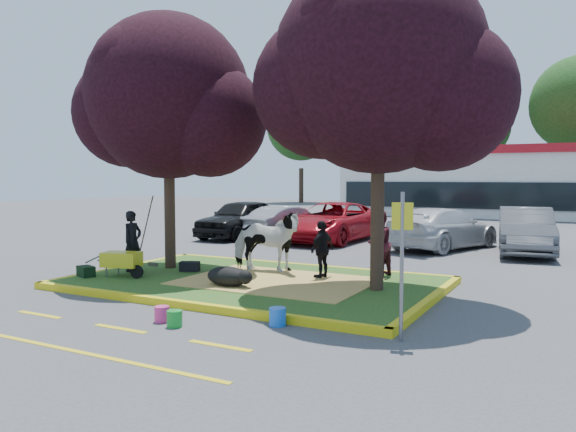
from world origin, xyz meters
The scene contains 32 objects.
ground centered at (0.00, 0.00, 0.00)m, with size 90.00×90.00×0.00m, color #424244.
median_island centered at (0.00, 0.00, 0.07)m, with size 8.00×5.00×0.15m, color #254A17.
curb_near centered at (0.00, -2.58, 0.07)m, with size 8.30×0.16×0.15m, color yellow.
curb_far centered at (0.00, 2.58, 0.07)m, with size 8.30×0.16×0.15m, color yellow.
curb_left centered at (-4.08, 0.00, 0.07)m, with size 0.16×5.30×0.15m, color yellow.
curb_right centered at (4.08, 0.00, 0.07)m, with size 0.16×5.30×0.15m, color yellow.
straw_bedding centered at (0.60, 0.00, 0.15)m, with size 4.20×3.00×0.01m, color #D7B258.
tree_purple_left centered at (-2.78, 0.38, 4.36)m, with size 5.06×4.20×6.51m.
tree_purple_right centered at (2.92, 0.18, 4.56)m, with size 5.30×4.40×6.82m.
fire_lane_stripe_a centered at (-2.00, -4.20, 0.00)m, with size 1.10×0.12×0.01m, color yellow.
fire_lane_stripe_b centered at (0.00, -4.20, 0.00)m, with size 1.10×0.12×0.01m, color yellow.
fire_lane_stripe_c centered at (2.00, -4.20, 0.00)m, with size 1.10×0.12×0.01m, color yellow.
fire_lane_long centered at (0.00, -5.40, 0.00)m, with size 6.00×0.10×0.01m, color yellow.
retail_building centered at (2.00, 27.98, 2.25)m, with size 20.40×8.40×4.40m.
treeline centered at (1.23, 37.61, 7.73)m, with size 46.58×7.80×14.63m.
cow centered at (-0.27, 1.01, 0.92)m, with size 0.83×1.81×1.53m, color white.
calf centered at (-0.06, -0.98, 0.37)m, with size 1.00×0.57×0.43m, color black.
handler centered at (-3.28, -0.47, 0.91)m, with size 0.55×0.36×1.51m, color black.
visitor_a centered at (2.39, 1.78, 0.93)m, with size 0.76×0.59×1.57m, color #44131C.
visitor_b centered at (1.33, 0.88, 0.82)m, with size 0.79×0.33×1.35m, color black.
wheelbarrow centered at (-2.93, -1.20, 0.55)m, with size 1.55×0.74×0.59m.
gear_bag_dark centered at (-2.00, 0.18, 0.27)m, with size 0.48×0.26×0.24m, color black.
gear_bag_green centered at (-3.70, -1.59, 0.27)m, with size 0.47×0.29×0.25m, color black.
sign_post centered at (4.30, -2.70, 1.40)m, with size 0.32×0.10×2.29m.
bucket_green centered at (0.71, -3.68, 0.14)m, with size 0.26×0.26×0.28m, color #17972B.
bucket_pink centered at (0.30, -3.53, 0.14)m, with size 0.26×0.26×0.27m, color #E33284.
bucket_blue centered at (2.20, -2.80, 0.15)m, with size 0.29×0.29×0.31m, color blue.
car_black centered at (-5.93, 8.57, 0.79)m, with size 1.87×4.65×1.58m, color black.
car_silver centered at (-4.04, 9.15, 0.66)m, with size 1.41×4.03×1.33m, color #919298.
car_red centered at (-2.00, 9.07, 0.76)m, with size 2.53×5.48×1.52m, color #A20D18.
car_white centered at (2.32, 8.79, 0.72)m, with size 2.01×4.96×1.44m, color silver.
car_grey centered at (5.00, 8.75, 0.76)m, with size 1.60×4.59×1.51m, color #54565B.
Camera 1 is at (6.76, -10.94, 2.51)m, focal length 35.00 mm.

